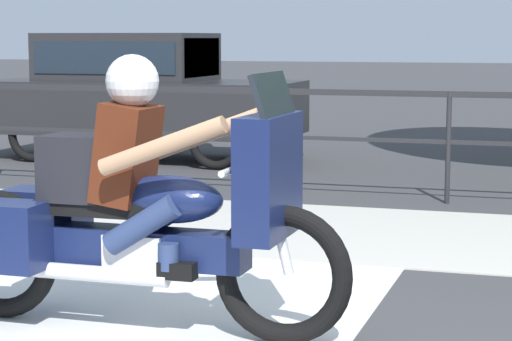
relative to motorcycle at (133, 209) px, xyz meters
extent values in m
cube|color=#B7B2A8|center=(1.15, 3.10, -0.68)|extent=(44.00, 2.40, 0.01)
cube|color=#232326|center=(1.15, 4.83, 0.39)|extent=(36.00, 0.04, 0.06)
cube|color=#232326|center=(1.15, 4.83, -0.08)|extent=(36.00, 0.03, 0.04)
cylinder|color=#232326|center=(1.15, 4.83, -0.14)|extent=(0.05, 0.05, 1.10)
torus|color=black|center=(0.85, 0.00, -0.31)|extent=(0.75, 0.11, 0.75)
cube|color=#141E47|center=(0.00, 0.00, -0.21)|extent=(1.30, 0.22, 0.20)
cube|color=silver|center=(0.03, 0.00, -0.26)|extent=(0.34, 0.26, 0.26)
ellipsoid|color=#141E47|center=(0.20, 0.00, 0.06)|extent=(0.63, 0.30, 0.26)
cube|color=black|center=(-0.17, 0.00, 0.00)|extent=(0.75, 0.28, 0.08)
cube|color=#141E47|center=(0.77, 0.00, 0.21)|extent=(0.20, 0.64, 0.64)
cube|color=#1E232B|center=(0.79, 0.00, 0.64)|extent=(0.10, 0.54, 0.24)
cylinder|color=silver|center=(0.63, 0.00, 0.26)|extent=(0.04, 0.70, 0.04)
cylinder|color=silver|center=(-0.21, -0.16, -0.34)|extent=(0.94, 0.09, 0.09)
cube|color=#141E47|center=(-0.67, -0.24, -0.14)|extent=(0.48, 0.28, 0.37)
cube|color=#141E47|center=(-0.67, 0.24, -0.14)|extent=(0.48, 0.28, 0.37)
cylinder|color=silver|center=(0.82, 0.00, -0.05)|extent=(0.18, 0.06, 0.52)
cube|color=#4C1E0F|center=(-0.03, 0.00, 0.30)|extent=(0.31, 0.36, 0.57)
sphere|color=tan|center=(0.01, 0.00, 0.68)|extent=(0.23, 0.23, 0.23)
sphere|color=silver|center=(0.01, 0.00, 0.70)|extent=(0.29, 0.29, 0.29)
cylinder|color=navy|center=(0.12, -0.15, -0.06)|extent=(0.44, 0.13, 0.34)
cylinder|color=navy|center=(0.27, -0.15, -0.22)|extent=(0.11, 0.11, 0.14)
cube|color=black|center=(0.32, -0.15, -0.29)|extent=(0.20, 0.10, 0.09)
cylinder|color=navy|center=(0.12, 0.15, -0.06)|extent=(0.44, 0.13, 0.34)
cylinder|color=navy|center=(0.27, 0.15, -0.22)|extent=(0.11, 0.11, 0.14)
cube|color=black|center=(0.32, 0.15, -0.29)|extent=(0.20, 0.10, 0.09)
cylinder|color=tan|center=(0.30, -0.30, 0.38)|extent=(0.70, 0.09, 0.33)
cylinder|color=tan|center=(0.30, 0.30, 0.38)|extent=(0.70, 0.09, 0.33)
cube|color=black|center=(-0.33, 0.00, 0.22)|extent=(0.36, 0.31, 0.36)
cube|color=#232326|center=(-3.12, 7.27, 0.02)|extent=(4.08, 1.66, 0.69)
cube|color=#232326|center=(-3.36, 7.27, 0.67)|extent=(2.12, 1.46, 0.63)
cube|color=#19232D|center=(-2.32, 7.27, 0.67)|extent=(0.04, 1.29, 0.50)
cube|color=#19232D|center=(-3.36, 7.27, 0.67)|extent=(1.95, 1.49, 0.41)
torus|color=black|center=(-1.85, 6.50, -0.33)|extent=(0.71, 0.11, 0.71)
torus|color=black|center=(-1.85, 8.03, -0.33)|extent=(0.71, 0.11, 0.71)
torus|color=black|center=(-4.38, 6.50, -0.33)|extent=(0.71, 0.11, 0.71)
torus|color=black|center=(-4.38, 8.03, -0.33)|extent=(0.71, 0.11, 0.71)
camera|label=1|loc=(2.25, -4.94, 0.93)|focal=70.00mm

